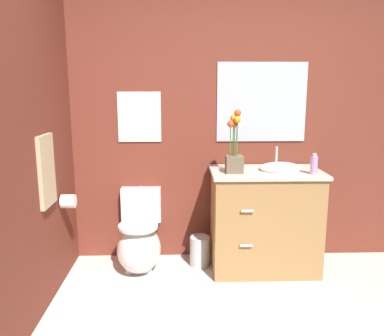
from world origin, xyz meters
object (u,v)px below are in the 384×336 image
(wall_poster, at_px, (139,117))
(toilet_paper_roll, at_px, (68,201))
(toilet, at_px, (140,242))
(trash_bin, at_px, (200,251))
(hanging_towel, at_px, (47,171))
(flower_vase, at_px, (234,153))
(vanity_cabinet, at_px, (265,219))
(wall_mirror, at_px, (262,102))
(soap_bottle, at_px, (314,165))

(wall_poster, xyz_separation_m, toilet_paper_roll, (-0.54, -0.46, -0.64))
(toilet, relative_size, wall_poster, 1.55)
(trash_bin, distance_m, toilet_paper_roll, 1.23)
(wall_poster, xyz_separation_m, hanging_towel, (-0.60, -0.75, -0.33))
(flower_vase, bearing_deg, toilet_paper_roll, -176.00)
(vanity_cabinet, bearing_deg, toilet_paper_roll, -174.07)
(wall_mirror, height_order, hanging_towel, wall_mirror)
(vanity_cabinet, xyz_separation_m, wall_poster, (-1.10, 0.29, 0.86))
(hanging_towel, bearing_deg, toilet_paper_roll, 79.26)
(hanging_towel, bearing_deg, vanity_cabinet, 15.21)
(vanity_cabinet, xyz_separation_m, wall_mirror, (-0.00, 0.29, 0.99))
(flower_vase, relative_size, trash_bin, 1.90)
(vanity_cabinet, relative_size, hanging_towel, 2.06)
(hanging_towel, xyz_separation_m, toilet_paper_roll, (0.06, 0.29, -0.31))
(wall_poster, bearing_deg, flower_vase, -24.61)
(toilet, height_order, trash_bin, toilet)
(toilet, relative_size, toilet_paper_roll, 6.27)
(soap_bottle, bearing_deg, vanity_cabinet, 155.42)
(vanity_cabinet, distance_m, flower_vase, 0.67)
(wall_poster, bearing_deg, toilet_paper_roll, -139.36)
(wall_poster, relative_size, wall_mirror, 0.56)
(wall_poster, bearing_deg, toilet, -90.00)
(soap_bottle, relative_size, wall_poster, 0.38)
(flower_vase, relative_size, soap_bottle, 3.03)
(soap_bottle, bearing_deg, hanging_towel, -171.62)
(vanity_cabinet, relative_size, flower_vase, 2.06)
(vanity_cabinet, xyz_separation_m, flower_vase, (-0.29, -0.08, 0.59))
(trash_bin, relative_size, wall_poster, 0.61)
(flower_vase, height_order, toilet_paper_roll, flower_vase)
(hanging_towel, bearing_deg, soap_bottle, 8.38)
(vanity_cabinet, xyz_separation_m, hanging_towel, (-1.69, -0.46, 0.54))
(flower_vase, height_order, soap_bottle, flower_vase)
(soap_bottle, distance_m, wall_mirror, 0.75)
(wall_poster, height_order, hanging_towel, wall_poster)
(soap_bottle, bearing_deg, toilet_paper_roll, -179.69)
(hanging_towel, bearing_deg, trash_bin, 25.11)
(toilet, height_order, hanging_towel, hanging_towel)
(flower_vase, xyz_separation_m, wall_poster, (-0.81, 0.37, 0.27))
(wall_mirror, relative_size, toilet_paper_roll, 7.27)
(toilet, relative_size, vanity_cabinet, 0.65)
(toilet, xyz_separation_m, vanity_cabinet, (1.10, -0.03, 0.21))
(trash_bin, bearing_deg, toilet, -175.36)
(toilet, relative_size, soap_bottle, 4.04)
(toilet, bearing_deg, flower_vase, -7.21)
(flower_vase, height_order, hanging_towel, flower_vase)
(vanity_cabinet, distance_m, hanging_towel, 1.83)
(soap_bottle, height_order, wall_poster, wall_poster)
(vanity_cabinet, height_order, trash_bin, vanity_cabinet)
(flower_vase, bearing_deg, wall_mirror, 52.30)
(toilet, bearing_deg, hanging_towel, -140.77)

